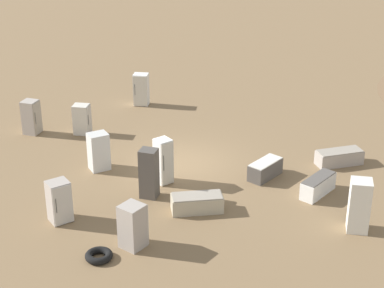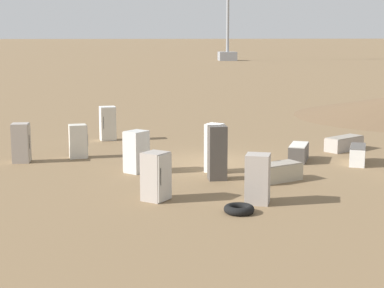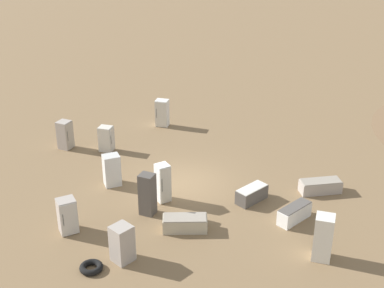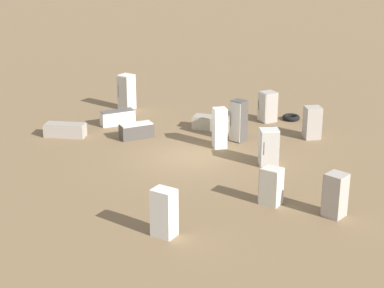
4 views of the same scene
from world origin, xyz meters
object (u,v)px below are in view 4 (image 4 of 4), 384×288
(discarded_fridge_6, at_px, (312,123))
(discarded_fridge_7, at_px, (269,147))
(discarded_fridge_1, at_px, (164,212))
(discarded_fridge_2, at_px, (126,92))
(discarded_fridge_4, at_px, (136,131))
(discarded_fridge_5, at_px, (271,186))
(discarded_fridge_12, at_px, (118,117))
(discarded_fridge_0, at_px, (335,195))
(scrap_tire, at_px, (291,117))
(discarded_fridge_11, at_px, (212,123))
(discarded_fridge_9, at_px, (65,130))
(discarded_fridge_8, at_px, (239,121))
(discarded_fridge_3, at_px, (220,128))
(discarded_fridge_10, at_px, (268,107))

(discarded_fridge_6, bearing_deg, discarded_fridge_7, -134.55)
(discarded_fridge_1, height_order, discarded_fridge_2, discarded_fridge_2)
(discarded_fridge_4, relative_size, discarded_fridge_7, 1.08)
(discarded_fridge_1, bearing_deg, discarded_fridge_5, 64.73)
(discarded_fridge_12, bearing_deg, discarded_fridge_0, -165.29)
(discarded_fridge_2, height_order, scrap_tire, discarded_fridge_2)
(discarded_fridge_2, distance_m, discarded_fridge_11, 5.69)
(discarded_fridge_7, bearing_deg, discarded_fridge_6, -129.53)
(discarded_fridge_1, xyz_separation_m, discarded_fridge_4, (7.91, -5.96, -0.48))
(discarded_fridge_4, distance_m, discarded_fridge_12, 2.34)
(discarded_fridge_1, height_order, discarded_fridge_9, discarded_fridge_1)
(discarded_fridge_8, height_order, discarded_fridge_9, discarded_fridge_8)
(discarded_fridge_6, bearing_deg, discarded_fridge_12, 158.35)
(discarded_fridge_11, bearing_deg, discarded_fridge_0, 38.85)
(discarded_fridge_2, bearing_deg, discarded_fridge_6, -173.29)
(discarded_fridge_7, bearing_deg, discarded_fridge_11, -68.93)
(discarded_fridge_3, bearing_deg, discarded_fridge_12, 133.49)
(discarded_fridge_3, height_order, discarded_fridge_12, discarded_fridge_3)
(discarded_fridge_11, bearing_deg, discarded_fridge_9, -64.90)
(discarded_fridge_0, xyz_separation_m, discarded_fridge_6, (5.16, -6.51, -0.03))
(discarded_fridge_8, distance_m, discarded_fridge_9, 8.26)
(discarded_fridge_7, bearing_deg, discarded_fridge_0, 105.79)
(discarded_fridge_5, distance_m, discarded_fridge_10, 9.93)
(discarded_fridge_1, distance_m, discarded_fridge_5, 4.50)
(discarded_fridge_5, bearing_deg, scrap_tire, 20.90)
(discarded_fridge_3, height_order, discarded_fridge_4, discarded_fridge_3)
(discarded_fridge_3, distance_m, discarded_fridge_5, 6.27)
(discarded_fridge_11, bearing_deg, discarded_fridge_8, 50.60)
(discarded_fridge_10, xyz_separation_m, discarded_fridge_12, (5.20, 5.56, -0.41))
(discarded_fridge_1, distance_m, discarded_fridge_11, 11.25)
(discarded_fridge_7, bearing_deg, discarded_fridge_9, -25.78)
(discarded_fridge_3, xyz_separation_m, discarded_fridge_9, (6.35, 3.89, -0.61))
(discarded_fridge_3, relative_size, discarded_fridge_11, 0.91)
(discarded_fridge_12, bearing_deg, discarded_fridge_8, -138.05)
(discarded_fridge_3, distance_m, discarded_fridge_6, 4.58)
(discarded_fridge_8, distance_m, discarded_fridge_12, 6.42)
(discarded_fridge_10, bearing_deg, discarded_fridge_11, 84.71)
(discarded_fridge_6, height_order, discarded_fridge_7, discarded_fridge_7)
(discarded_fridge_6, distance_m, discarded_fridge_9, 11.72)
(discarded_fridge_6, height_order, discarded_fridge_9, discarded_fridge_6)
(discarded_fridge_0, relative_size, discarded_fridge_12, 0.88)
(discarded_fridge_7, bearing_deg, discarded_fridge_3, -52.01)
(discarded_fridge_3, bearing_deg, discarded_fridge_10, 42.93)
(discarded_fridge_3, relative_size, scrap_tire, 2.04)
(discarded_fridge_0, height_order, discarded_fridge_5, discarded_fridge_0)
(discarded_fridge_0, distance_m, discarded_fridge_4, 11.28)
(discarded_fridge_0, height_order, discarded_fridge_8, discarded_fridge_8)
(discarded_fridge_0, bearing_deg, discarded_fridge_2, 75.33)
(discarded_fridge_10, xyz_separation_m, scrap_tire, (-0.75, -1.04, -0.65))
(discarded_fridge_2, xyz_separation_m, discarded_fridge_4, (-3.90, 2.84, -0.60))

